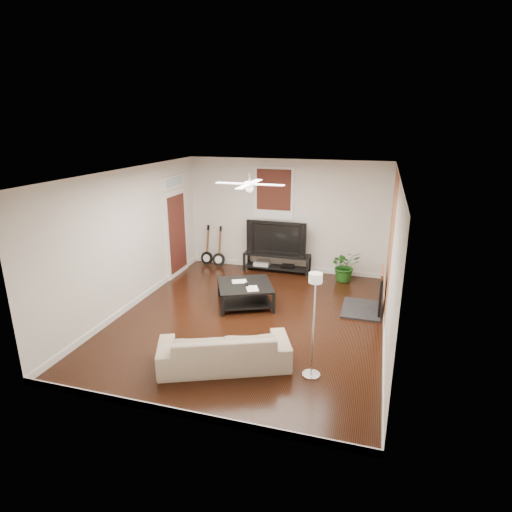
{
  "coord_description": "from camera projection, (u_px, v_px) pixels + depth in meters",
  "views": [
    {
      "loc": [
        2.21,
        -7.08,
        3.64
      ],
      "look_at": [
        0.0,
        0.4,
        1.15
      ],
      "focal_mm": 29.53,
      "sensor_mm": 36.0,
      "label": 1
    }
  ],
  "objects": [
    {
      "name": "room",
      "position": [
        250.0,
        249.0,
        7.74
      ],
      "size": [
        5.01,
        6.01,
        2.81
      ],
      "color": "black",
      "rests_on": "ground"
    },
    {
      "name": "brick_accent",
      "position": [
        390.0,
        246.0,
        7.99
      ],
      "size": [
        0.02,
        2.2,
        2.8
      ],
      "primitive_type": "cube",
      "color": "#A45935",
      "rests_on": "floor"
    },
    {
      "name": "fireplace",
      "position": [
        371.0,
        290.0,
        8.35
      ],
      "size": [
        0.8,
        1.1,
        0.92
      ],
      "primitive_type": "cube",
      "color": "black",
      "rests_on": "floor"
    },
    {
      "name": "window_back",
      "position": [
        274.0,
        194.0,
        10.37
      ],
      "size": [
        1.0,
        0.06,
        1.3
      ],
      "primitive_type": "cube",
      "color": "#37180F",
      "rests_on": "wall_back"
    },
    {
      "name": "door_left",
      "position": [
        176.0,
        225.0,
        10.19
      ],
      "size": [
        0.08,
        1.0,
        2.5
      ],
      "primitive_type": "cube",
      "color": "white",
      "rests_on": "wall_left"
    },
    {
      "name": "tv_stand",
      "position": [
        277.0,
        262.0,
        10.68
      ],
      "size": [
        1.68,
        0.45,
        0.47
      ],
      "primitive_type": "cube",
      "color": "black",
      "rests_on": "floor"
    },
    {
      "name": "tv",
      "position": [
        277.0,
        237.0,
        10.5
      ],
      "size": [
        1.5,
        0.2,
        0.87
      ],
      "primitive_type": "imported",
      "color": "black",
      "rests_on": "tv_stand"
    },
    {
      "name": "coffee_table",
      "position": [
        245.0,
        294.0,
        8.74
      ],
      "size": [
        1.43,
        1.43,
        0.45
      ],
      "primitive_type": "cube",
      "rotation": [
        0.0,
        0.0,
        0.43
      ],
      "color": "black",
      "rests_on": "floor"
    },
    {
      "name": "sofa",
      "position": [
        224.0,
        348.0,
        6.51
      ],
      "size": [
        2.17,
        1.52,
        0.59
      ],
      "primitive_type": "imported",
      "rotation": [
        0.0,
        0.0,
        3.54
      ],
      "color": "tan",
      "rests_on": "floor"
    },
    {
      "name": "floor_lamp",
      "position": [
        313.0,
        326.0,
        6.08
      ],
      "size": [
        0.36,
        0.36,
        1.65
      ],
      "primitive_type": null,
      "rotation": [
        0.0,
        0.0,
        0.4
      ],
      "color": "silver",
      "rests_on": "floor"
    },
    {
      "name": "potted_plant",
      "position": [
        345.0,
        266.0,
        10.0
      ],
      "size": [
        0.87,
        0.83,
        0.76
      ],
      "primitive_type": "imported",
      "rotation": [
        0.0,
        0.0,
        0.45
      ],
      "color": "#1D5518",
      "rests_on": "floor"
    },
    {
      "name": "guitar_left",
      "position": [
        206.0,
        246.0,
        11.07
      ],
      "size": [
        0.34,
        0.25,
        1.07
      ],
      "primitive_type": null,
      "rotation": [
        0.0,
        0.0,
        -0.06
      ],
      "color": "black",
      "rests_on": "floor"
    },
    {
      "name": "guitar_right",
      "position": [
        218.0,
        247.0,
        10.95
      ],
      "size": [
        0.34,
        0.25,
        1.07
      ],
      "primitive_type": null,
      "rotation": [
        0.0,
        0.0,
        0.04
      ],
      "color": "black",
      "rests_on": "floor"
    },
    {
      "name": "ceiling_fan",
      "position": [
        250.0,
        184.0,
        7.38
      ],
      "size": [
        1.24,
        1.24,
        0.32
      ],
      "primitive_type": null,
      "color": "white",
      "rests_on": "ceiling"
    }
  ]
}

